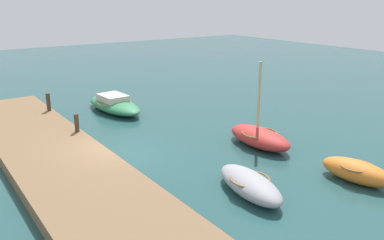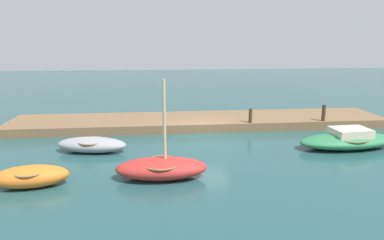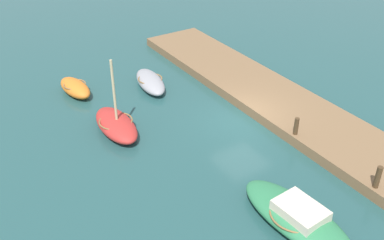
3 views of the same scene
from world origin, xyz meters
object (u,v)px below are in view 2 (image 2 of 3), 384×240
(mooring_post_mid_west, at_px, (250,116))
(rowboat_red, at_px, (161,168))
(mooring_post_west, at_px, (324,113))
(motorboat_green, at_px, (348,140))
(dinghy_orange, at_px, (31,176))
(rowboat_grey, at_px, (92,145))

(mooring_post_mid_west, bearing_deg, rowboat_red, 51.20)
(mooring_post_west, height_order, mooring_post_mid_west, mooring_post_west)
(motorboat_green, bearing_deg, dinghy_orange, 9.17)
(motorboat_green, xyz_separation_m, mooring_post_west, (-0.50, -3.65, 0.57))
(dinghy_orange, relative_size, mooring_post_west, 2.88)
(mooring_post_west, bearing_deg, mooring_post_mid_west, 0.00)
(rowboat_red, height_order, motorboat_green, rowboat_red)
(dinghy_orange, bearing_deg, mooring_post_west, -161.42)
(motorboat_green, xyz_separation_m, mooring_post_mid_west, (3.93, -3.65, 0.50))
(rowboat_red, bearing_deg, mooring_post_mid_west, -127.15)
(rowboat_red, distance_m, mooring_post_west, 11.73)
(motorboat_green, relative_size, mooring_post_west, 5.19)
(rowboat_grey, xyz_separation_m, rowboat_red, (-3.24, 3.57, 0.07))
(dinghy_orange, xyz_separation_m, mooring_post_mid_west, (-10.02, -6.87, 0.52))
(mooring_post_west, bearing_deg, rowboat_grey, 13.03)
(rowboat_red, bearing_deg, mooring_post_west, -144.30)
(rowboat_red, relative_size, dinghy_orange, 1.37)
(dinghy_orange, height_order, mooring_post_mid_west, mooring_post_mid_west)
(dinghy_orange, height_order, mooring_post_west, mooring_post_west)
(mooring_post_west, xyz_separation_m, mooring_post_mid_west, (4.43, 0.00, -0.07))
(mooring_post_west, relative_size, mooring_post_mid_west, 1.16)
(rowboat_grey, relative_size, rowboat_red, 0.91)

